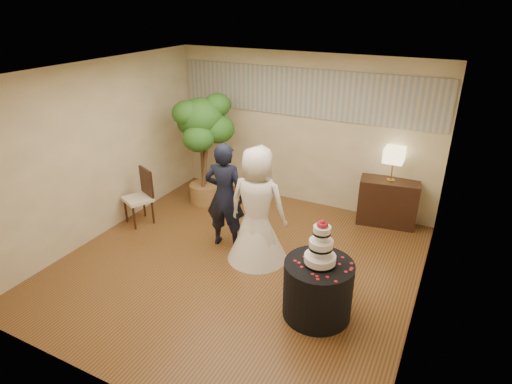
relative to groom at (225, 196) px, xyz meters
The scene contains 15 objects.
floor 1.06m from the groom, 43.75° to the right, with size 5.00×5.00×0.00m, color brown.
ceiling 2.05m from the groom, 43.75° to the right, with size 5.00×5.00×0.00m, color white.
wall_back 2.18m from the groom, 77.48° to the left, with size 5.00×0.06×2.80m, color beige.
wall_front 3.02m from the groom, 81.15° to the right, with size 5.00×0.06×2.80m, color beige.
wall_left 2.16m from the groom, 167.89° to the right, with size 0.06×5.00×2.80m, color beige.
wall_right 3.04m from the groom, ahead, with size 0.06×5.00×2.80m, color beige.
mural_border 2.43m from the groom, 77.36° to the left, with size 4.90×0.02×0.85m, color #A3A399.
groom is the anchor object (origin of this frame).
bride 0.64m from the groom, 12.30° to the right, with size 0.91×0.91×1.78m, color white.
cake_table 2.15m from the groom, 26.91° to the right, with size 0.85×0.85×0.75m, color black.
wedding_cake 2.10m from the groom, 26.91° to the right, with size 0.39×0.39×0.59m, color white, non-canonical shape.
console 2.88m from the groom, 40.73° to the left, with size 0.98×0.44×0.82m, color black.
table_lamp 2.86m from the groom, 40.73° to the left, with size 0.32×0.32×0.58m, color beige, non-canonical shape.
ficus_tree 1.66m from the groom, 134.83° to the left, with size 1.02×1.02×2.13m, color #2A631F, non-canonical shape.
side_chair 1.76m from the groom, behind, with size 0.45×0.47×0.98m, color black, non-canonical shape.
Camera 1 is at (2.66, -4.67, 3.66)m, focal length 30.00 mm.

